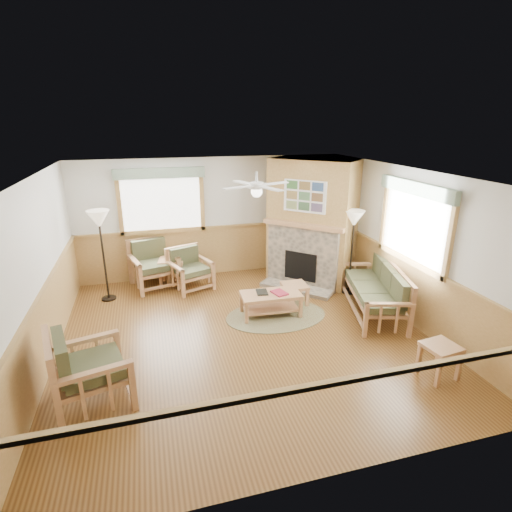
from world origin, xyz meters
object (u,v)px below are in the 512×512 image
object	(u,v)px
armchair_left	(90,367)
coffee_table	(271,304)
sofa	(373,289)
end_table_sofa	(439,361)
floor_lamp_left	(103,256)
end_table_chairs	(172,272)
armchair_back_right	(190,269)
floor_lamp_right	(352,253)
footstool	(294,294)
armchair_back_left	(154,264)

from	to	relation	value
armchair_left	coffee_table	bearing A→B (deg)	-74.30
sofa	end_table_sofa	bearing A→B (deg)	11.10
floor_lamp_left	end_table_chairs	bearing A→B (deg)	18.15
armchair_back_right	floor_lamp_right	world-z (taller)	floor_lamp_right
end_table_chairs	sofa	bearing A→B (deg)	-33.50
end_table_chairs	floor_lamp_left	size ratio (longest dim) A/B	0.32
armchair_left	sofa	bearing A→B (deg)	-89.12
end_table_sofa	floor_lamp_right	bearing A→B (deg)	86.62
end_table_sofa	footstool	size ratio (longest dim) A/B	1.07
end_table_sofa	floor_lamp_left	world-z (taller)	floor_lamp_left
coffee_table	end_table_sofa	world-z (taller)	end_table_sofa
coffee_table	floor_lamp_right	bearing A→B (deg)	18.57
end_table_chairs	armchair_left	bearing A→B (deg)	-109.23
floor_lamp_left	coffee_table	bearing A→B (deg)	-27.37
footstool	floor_lamp_right	size ratio (longest dim) A/B	0.26
armchair_back_left	end_table_sofa	size ratio (longest dim) A/B	2.00
armchair_back_right	footstool	bearing A→B (deg)	-55.43
sofa	floor_lamp_left	world-z (taller)	floor_lamp_left
sofa	floor_lamp_right	xyz separation A→B (m)	(0.00, 0.92, 0.43)
armchair_back_right	end_table_sofa	world-z (taller)	armchair_back_right
sofa	armchair_back_right	world-z (taller)	sofa
footstool	floor_lamp_left	world-z (taller)	floor_lamp_left
footstool	armchair_left	bearing A→B (deg)	-150.00
end_table_chairs	footstool	distance (m)	2.78
armchair_back_left	end_table_chairs	distance (m)	0.43
sofa	coffee_table	distance (m)	1.95
armchair_back_right	floor_lamp_left	world-z (taller)	floor_lamp_left
sofa	end_table_chairs	world-z (taller)	sofa
sofa	floor_lamp_left	distance (m)	5.26
end_table_sofa	end_table_chairs	bearing A→B (deg)	127.49
armchair_left	footstool	size ratio (longest dim) A/B	2.18
armchair_back_left	floor_lamp_right	bearing A→B (deg)	-35.87
footstool	sofa	bearing A→B (deg)	-29.19
floor_lamp_right	floor_lamp_left	bearing A→B (deg)	168.40
floor_lamp_right	footstool	bearing A→B (deg)	-171.45
sofa	armchair_back_right	distance (m)	3.78
coffee_table	end_table_chairs	distance (m)	2.57
armchair_back_left	armchair_left	size ratio (longest dim) A/B	0.99
end_table_chairs	end_table_sofa	world-z (taller)	end_table_chairs
armchair_back_left	footstool	world-z (taller)	armchair_back_left
armchair_left	coffee_table	xyz separation A→B (m)	(2.93, 1.70, -0.29)
armchair_left	floor_lamp_left	size ratio (longest dim) A/B	0.55
coffee_table	armchair_back_right	bearing A→B (deg)	130.76
footstool	floor_lamp_right	bearing A→B (deg)	8.55
footstool	end_table_sofa	bearing A→B (deg)	-67.98
sofa	armchair_left	bearing A→B (deg)	-58.81
armchair_left	end_table_chairs	bearing A→B (deg)	-33.59
footstool	coffee_table	bearing A→B (deg)	-150.25
armchair_back_left	armchair_back_right	world-z (taller)	armchair_back_left
sofa	end_table_sofa	world-z (taller)	sofa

